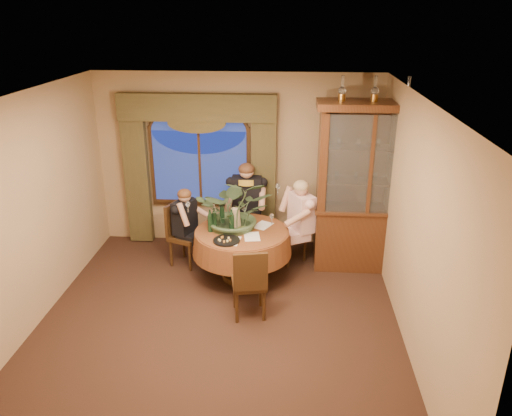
# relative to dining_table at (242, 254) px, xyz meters

# --- Properties ---
(floor) EXTENTS (5.00, 5.00, 0.00)m
(floor) POSITION_rel_dining_table_xyz_m (-0.19, -1.25, -0.38)
(floor) COLOR black
(floor) RESTS_ON ground
(wall_back) EXTENTS (4.50, 0.00, 4.50)m
(wall_back) POSITION_rel_dining_table_xyz_m (-0.19, 1.25, 1.02)
(wall_back) COLOR #A1845D
(wall_back) RESTS_ON ground
(wall_right) EXTENTS (0.00, 5.00, 5.00)m
(wall_right) POSITION_rel_dining_table_xyz_m (2.06, -1.25, 1.02)
(wall_right) COLOR #A1845D
(wall_right) RESTS_ON ground
(ceiling) EXTENTS (5.00, 5.00, 0.00)m
(ceiling) POSITION_rel_dining_table_xyz_m (-0.19, -1.25, 2.42)
(ceiling) COLOR white
(ceiling) RESTS_ON wall_back
(window) EXTENTS (1.62, 0.10, 1.32)m
(window) POSITION_rel_dining_table_xyz_m (-0.79, 1.18, 0.92)
(window) COLOR navy
(window) RESTS_ON wall_back
(arched_transom) EXTENTS (1.60, 0.06, 0.44)m
(arched_transom) POSITION_rel_dining_table_xyz_m (-0.79, 1.18, 1.71)
(arched_transom) COLOR navy
(arched_transom) RESTS_ON wall_back
(drapery_left) EXTENTS (0.38, 0.14, 2.32)m
(drapery_left) POSITION_rel_dining_table_xyz_m (-1.82, 1.13, 0.80)
(drapery_left) COLOR #3F391E
(drapery_left) RESTS_ON floor
(drapery_right) EXTENTS (0.38, 0.14, 2.32)m
(drapery_right) POSITION_rel_dining_table_xyz_m (0.24, 1.13, 0.80)
(drapery_right) COLOR #3F391E
(drapery_right) RESTS_ON floor
(swag_valance) EXTENTS (2.45, 0.16, 0.42)m
(swag_valance) POSITION_rel_dining_table_xyz_m (-0.79, 1.10, 1.90)
(swag_valance) COLOR #3F391E
(swag_valance) RESTS_ON wall_back
(dining_table) EXTENTS (1.77, 1.77, 0.75)m
(dining_table) POSITION_rel_dining_table_xyz_m (0.00, 0.00, 0.00)
(dining_table) COLOR maroon
(dining_table) RESTS_ON floor
(china_cabinet) EXTENTS (1.54, 0.60, 2.50)m
(china_cabinet) POSITION_rel_dining_table_xyz_m (1.77, 0.50, 0.88)
(china_cabinet) COLOR #3E1F10
(china_cabinet) RESTS_ON floor
(oil_lamp_left) EXTENTS (0.11, 0.11, 0.34)m
(oil_lamp_left) POSITION_rel_dining_table_xyz_m (1.33, 0.50, 2.30)
(oil_lamp_left) COLOR #A5722D
(oil_lamp_left) RESTS_ON china_cabinet
(oil_lamp_center) EXTENTS (0.11, 0.11, 0.34)m
(oil_lamp_center) POSITION_rel_dining_table_xyz_m (1.77, 0.50, 2.30)
(oil_lamp_center) COLOR #A5722D
(oil_lamp_center) RESTS_ON china_cabinet
(oil_lamp_right) EXTENTS (0.11, 0.11, 0.34)m
(oil_lamp_right) POSITION_rel_dining_table_xyz_m (2.21, 0.50, 2.30)
(oil_lamp_right) COLOR #A5722D
(oil_lamp_right) RESTS_ON china_cabinet
(chair_right) EXTENTS (0.59, 0.59, 0.96)m
(chair_right) POSITION_rel_dining_table_xyz_m (0.68, 0.60, 0.10)
(chair_right) COLOR black
(chair_right) RESTS_ON floor
(chair_back_right) EXTENTS (0.43, 0.43, 0.96)m
(chair_back_right) POSITION_rel_dining_table_xyz_m (0.01, 0.96, 0.10)
(chair_back_right) COLOR black
(chair_back_right) RESTS_ON floor
(chair_back) EXTENTS (0.55, 0.55, 0.96)m
(chair_back) POSITION_rel_dining_table_xyz_m (-0.89, 0.36, 0.10)
(chair_back) COLOR black
(chair_back) RESTS_ON floor
(chair_front_left) EXTENTS (0.49, 0.49, 0.96)m
(chair_front_left) POSITION_rel_dining_table_xyz_m (0.18, -0.94, 0.10)
(chair_front_left) COLOR black
(chair_front_left) RESTS_ON floor
(person_pink) EXTENTS (0.63, 0.65, 1.37)m
(person_pink) POSITION_rel_dining_table_xyz_m (0.84, 0.47, 0.31)
(person_pink) COLOR beige
(person_pink) RESTS_ON floor
(person_back) EXTENTS (0.54, 0.56, 1.22)m
(person_back) POSITION_rel_dining_table_xyz_m (-0.90, 0.38, 0.24)
(person_back) COLOR black
(person_back) RESTS_ON floor
(person_scarf) EXTENTS (0.53, 0.49, 1.47)m
(person_scarf) POSITION_rel_dining_table_xyz_m (-0.01, 0.95, 0.36)
(person_scarf) COLOR black
(person_scarf) RESTS_ON floor
(stoneware_vase) EXTENTS (0.16, 0.16, 0.29)m
(stoneware_vase) POSITION_rel_dining_table_xyz_m (-0.10, 0.10, 0.52)
(stoneware_vase) COLOR #9A885E
(stoneware_vase) RESTS_ON dining_table
(centerpiece_plant) EXTENTS (1.06, 1.18, 0.92)m
(centerpiece_plant) POSITION_rel_dining_table_xyz_m (-0.10, 0.13, 1.03)
(centerpiece_plant) COLOR #3D5736
(centerpiece_plant) RESTS_ON dining_table
(olive_bowl) EXTENTS (0.17, 0.17, 0.05)m
(olive_bowl) POSITION_rel_dining_table_xyz_m (0.02, -0.05, 0.40)
(olive_bowl) COLOR #506030
(olive_bowl) RESTS_ON dining_table
(cheese_platter) EXTENTS (0.36, 0.36, 0.02)m
(cheese_platter) POSITION_rel_dining_table_xyz_m (-0.17, -0.37, 0.39)
(cheese_platter) COLOR black
(cheese_platter) RESTS_ON dining_table
(wine_bottle_0) EXTENTS (0.07, 0.07, 0.33)m
(wine_bottle_0) POSITION_rel_dining_table_xyz_m (-0.39, -0.01, 0.54)
(wine_bottle_0) COLOR black
(wine_bottle_0) RESTS_ON dining_table
(wine_bottle_1) EXTENTS (0.07, 0.07, 0.33)m
(wine_bottle_1) POSITION_rel_dining_table_xyz_m (-0.14, -0.03, 0.54)
(wine_bottle_1) COLOR black
(wine_bottle_1) RESTS_ON dining_table
(wine_bottle_2) EXTENTS (0.07, 0.07, 0.33)m
(wine_bottle_2) POSITION_rel_dining_table_xyz_m (-0.41, 0.14, 0.54)
(wine_bottle_2) COLOR tan
(wine_bottle_2) RESTS_ON dining_table
(wine_bottle_3) EXTENTS (0.07, 0.07, 0.33)m
(wine_bottle_3) POSITION_rel_dining_table_xyz_m (-0.31, 0.21, 0.54)
(wine_bottle_3) COLOR black
(wine_bottle_3) RESTS_ON dining_table
(wine_bottle_4) EXTENTS (0.07, 0.07, 0.33)m
(wine_bottle_4) POSITION_rel_dining_table_xyz_m (-0.44, -0.06, 0.54)
(wine_bottle_4) COLOR black
(wine_bottle_4) RESTS_ON dining_table
(tasting_paper_0) EXTENTS (0.25, 0.33, 0.00)m
(tasting_paper_0) POSITION_rel_dining_table_xyz_m (0.16, -0.20, 0.38)
(tasting_paper_0) COLOR white
(tasting_paper_0) RESTS_ON dining_table
(tasting_paper_1) EXTENTS (0.33, 0.36, 0.00)m
(tasting_paper_1) POSITION_rel_dining_table_xyz_m (0.28, 0.19, 0.38)
(tasting_paper_1) COLOR white
(tasting_paper_1) RESTS_ON dining_table
(tasting_paper_2) EXTENTS (0.25, 0.32, 0.00)m
(tasting_paper_2) POSITION_rel_dining_table_xyz_m (-0.10, -0.35, 0.38)
(tasting_paper_2) COLOR white
(tasting_paper_2) RESTS_ON dining_table
(wine_glass_person_pink) EXTENTS (0.07, 0.07, 0.18)m
(wine_glass_person_pink) POSITION_rel_dining_table_xyz_m (0.41, 0.23, 0.46)
(wine_glass_person_pink) COLOR silver
(wine_glass_person_pink) RESTS_ON dining_table
(wine_glass_person_back) EXTENTS (0.07, 0.07, 0.18)m
(wine_glass_person_back) POSITION_rel_dining_table_xyz_m (-0.44, 0.18, 0.46)
(wine_glass_person_back) COLOR silver
(wine_glass_person_back) RESTS_ON dining_table
(wine_glass_person_scarf) EXTENTS (0.07, 0.07, 0.18)m
(wine_glass_person_scarf) POSITION_rel_dining_table_xyz_m (-0.01, 0.47, 0.46)
(wine_glass_person_scarf) COLOR silver
(wine_glass_person_scarf) RESTS_ON dining_table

